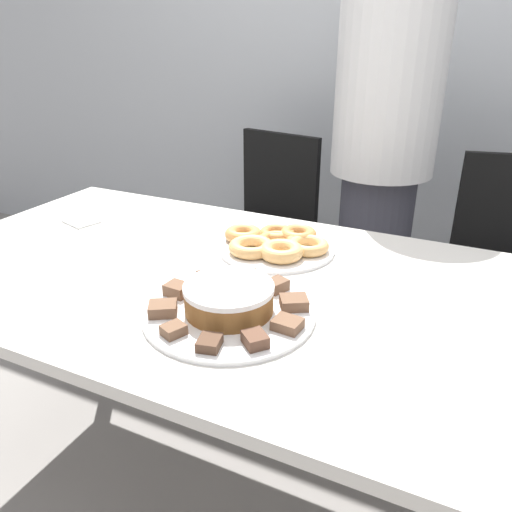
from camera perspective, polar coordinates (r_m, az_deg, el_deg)
The scene contains 27 objects.
ground_plane at distance 1.71m, azimuth 0.71°, elevation -26.43°, with size 12.00×12.00×0.00m, color gray.
wall_back at distance 2.59m, azimuth 16.95°, elevation 22.79°, with size 8.00×0.05×2.60m.
table at distance 1.26m, azimuth 0.87°, elevation -6.31°, with size 1.94×0.93×0.76m.
person_standing at distance 1.97m, azimuth 14.18°, elevation 10.75°, with size 0.38×0.38×1.69m.
office_chair_left at distance 2.27m, azimuth 0.54°, elevation 1.45°, with size 0.52×0.52×0.92m.
office_chair_right at distance 2.09m, azimuth 26.61°, elevation -3.36°, with size 0.52×0.52×0.92m.
plate_cake at distance 1.09m, azimuth -3.07°, elevation -6.47°, with size 0.38×0.38×0.01m.
plate_donuts at distance 1.41m, azimuth 2.37°, elevation 0.93°, with size 0.33×0.33×0.01m.
frosted_cake at distance 1.08m, azimuth -3.12°, elevation -4.81°, with size 0.20×0.20×0.06m.
lamington_0 at distance 1.20m, azimuth -5.48°, elevation -2.56°, with size 0.07×0.07×0.03m.
lamington_1 at distance 1.16m, azimuth -8.97°, elevation -3.79°, with size 0.06×0.05×0.03m.
lamington_2 at distance 1.09m, azimuth -10.60°, elevation -5.94°, with size 0.08×0.07×0.03m.
lamington_3 at distance 1.02m, azimuth -9.41°, elevation -8.33°, with size 0.05×0.06×0.02m.
lamington_4 at distance 0.97m, azimuth -5.34°, elevation -9.86°, with size 0.05×0.06×0.02m.
lamington_5 at distance 0.97m, azimuth -0.11°, elevation -9.52°, with size 0.06×0.06×0.02m.
lamington_6 at distance 1.02m, azimuth 3.61°, elevation -7.77°, with size 0.06×0.05×0.02m.
lamington_7 at distance 1.10m, azimuth 4.35°, elevation -5.32°, with size 0.08×0.07×0.03m.
lamington_8 at distance 1.17m, azimuth 2.37°, elevation -3.34°, with size 0.06×0.06×0.03m.
lamington_9 at distance 1.21m, azimuth -1.30°, elevation -2.40°, with size 0.06×0.06×0.03m.
donut_0 at distance 1.40m, azimuth 2.38°, elevation 1.69°, with size 0.11×0.11×0.03m.
donut_1 at distance 1.36m, azimuth -0.52°, elevation 1.04°, with size 0.13×0.13×0.03m.
donut_2 at distance 1.33m, azimuth 2.91°, elevation 0.54°, with size 0.12×0.12×0.04m.
donut_3 at distance 1.38m, azimuth 5.97°, elevation 1.18°, with size 0.12×0.12×0.03m.
donut_4 at distance 1.45m, azimuth 4.84°, elevation 2.47°, with size 0.11×0.11×0.04m.
donut_5 at distance 1.46m, azimuth 2.42°, elevation 2.62°, with size 0.10×0.10×0.03m.
donut_6 at distance 1.45m, azimuth -1.46°, elevation 2.51°, with size 0.11×0.11×0.04m.
napkin at distance 1.71m, azimuth -19.33°, elevation 3.73°, with size 0.12×0.11×0.01m.
Camera 1 is at (0.45, -0.99, 1.32)m, focal length 35.00 mm.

